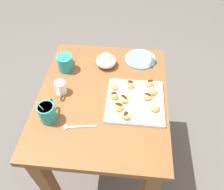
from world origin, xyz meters
TOP-DOWN VIEW (x-y plane):
  - ground_plane at (0.00, 0.00)m, footprint 8.00×8.00m
  - dining_table at (0.00, 0.00)m, footprint 0.84×0.69m
  - pastry_plate_square at (-0.04, -0.18)m, footprint 0.30×0.30m
  - coffee_mug_teal_left at (-0.18, 0.24)m, footprint 0.12×0.08m
  - coffee_mug_teal_right at (0.18, 0.24)m, footprint 0.13×0.09m
  - cream_pitcher_white at (-0.00, 0.22)m, footprint 0.10×0.06m
  - ice_cream_bowl at (0.24, 0.01)m, footprint 0.12×0.12m
  - chocolate_sauce_pitcher at (0.29, -0.25)m, footprint 0.09×0.05m
  - saucer_sky_left at (0.31, -0.20)m, footprint 0.19×0.19m
  - loose_spoon_near_saucer at (-0.22, 0.10)m, footprint 0.04×0.16m
  - beignet_0 at (-0.10, -0.09)m, footprint 0.07×0.07m
  - chocolate_drizzle_0 at (-0.10, -0.09)m, footprint 0.03×0.04m
  - beignet_1 at (0.02, -0.26)m, footprint 0.05×0.05m
  - beignet_2 at (0.04, -0.06)m, footprint 0.06×0.06m
  - beignet_3 at (-0.02, -0.24)m, footprint 0.04×0.05m
  - chocolate_drizzle_3 at (-0.02, -0.24)m, footprint 0.03×0.04m
  - beignet_4 at (0.08, -0.25)m, footprint 0.05×0.05m
  - chocolate_drizzle_4 at (0.08, -0.25)m, footprint 0.02×0.03m
  - beignet_5 at (-0.09, -0.27)m, footprint 0.05×0.06m
  - beignet_6 at (-0.04, -0.12)m, footprint 0.07×0.07m
  - chocolate_drizzle_6 at (-0.04, -0.12)m, footprint 0.04×0.04m
  - beignet_7 at (-0.15, -0.13)m, footprint 0.06×0.07m
  - chocolate_drizzle_7 at (-0.15, -0.13)m, footprint 0.03×0.03m
  - beignet_8 at (0.06, -0.14)m, footprint 0.06×0.05m
  - chocolate_drizzle_8 at (0.06, -0.14)m, footprint 0.02×0.03m
  - beignet_9 at (-0.03, -0.06)m, footprint 0.04×0.05m
  - chocolate_drizzle_9 at (-0.03, -0.06)m, footprint 0.02×0.04m

SIDE VIEW (x-z plane):
  - ground_plane at x=0.00m, z-range 0.00..0.00m
  - dining_table at x=0.00m, z-range 0.21..0.95m
  - loose_spoon_near_saucer at x=-0.22m, z-range 0.74..0.75m
  - saucer_sky_left at x=0.31m, z-range 0.74..0.75m
  - pastry_plate_square at x=-0.04m, z-range 0.74..0.76m
  - chocolate_sauce_pitcher at x=0.29m, z-range 0.74..0.80m
  - beignet_6 at x=-0.04m, z-range 0.76..0.79m
  - beignet_2 at x=0.04m, z-range 0.76..0.79m
  - beignet_0 at x=-0.10m, z-range 0.76..0.79m
  - beignet_7 at x=-0.15m, z-range 0.76..0.79m
  - beignet_3 at x=-0.02m, z-range 0.76..0.79m
  - beignet_5 at x=-0.09m, z-range 0.76..0.79m
  - beignet_1 at x=0.02m, z-range 0.76..0.79m
  - beignet_9 at x=-0.03m, z-range 0.76..0.79m
  - beignet_8 at x=0.06m, z-range 0.76..0.80m
  - beignet_4 at x=0.08m, z-range 0.76..0.80m
  - ice_cream_bowl at x=0.24m, z-range 0.74..0.83m
  - cream_pitcher_white at x=0.00m, z-range 0.74..0.82m
  - chocolate_drizzle_6 at x=-0.04m, z-range 0.79..0.79m
  - chocolate_drizzle_0 at x=-0.10m, z-range 0.79..0.79m
  - coffee_mug_teal_right at x=0.18m, z-range 0.72..0.86m
  - chocolate_drizzle_7 at x=-0.15m, z-range 0.79..0.79m
  - chocolate_drizzle_3 at x=-0.02m, z-range 0.79..0.79m
  - coffee_mug_teal_left at x=-0.18m, z-range 0.72..0.87m
  - chocolate_drizzle_9 at x=-0.03m, z-range 0.79..0.80m
  - chocolate_drizzle_8 at x=0.06m, z-range 0.79..0.80m
  - chocolate_drizzle_4 at x=0.08m, z-range 0.79..0.80m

